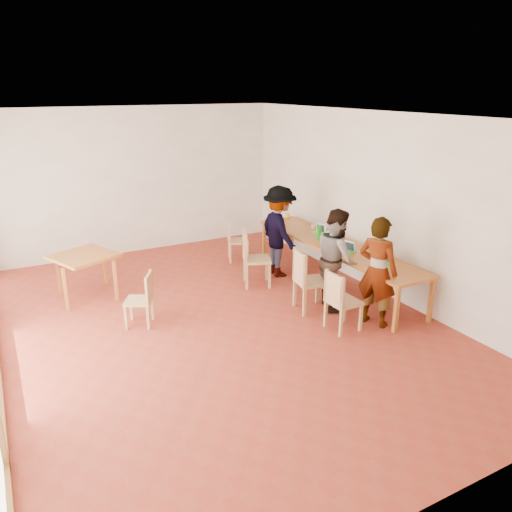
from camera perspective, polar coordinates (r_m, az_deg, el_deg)
The scene contains 24 objects.
ground at distance 7.56m, azimuth -4.59°, elevation -7.68°, with size 8.00×8.00×0.00m, color maroon.
wall_back at distance 10.73m, azimuth -13.55°, elevation 8.33°, with size 6.00×0.10×3.00m, color #EEE3CD.
wall_front at distance 3.94m, azimuth 19.43°, elevation -10.78°, with size 6.00×0.10×3.00m, color #EEE3CD.
wall_right at distance 8.61m, azimuth 13.81°, elevation 5.78°, with size 0.10×8.00×3.00m, color #EEE3CD.
ceiling at distance 6.77m, azimuth -5.28°, elevation 15.82°, with size 6.00×8.00×0.04m, color white.
communal_table at distance 8.86m, azimuth 8.99°, elevation 1.11°, with size 0.80×4.00×0.75m.
side_table at distance 8.67m, azimuth -19.05°, elevation -0.36°, with size 0.90×0.90×0.75m.
chair_near at distance 7.21m, azimuth 9.47°, elevation -4.45°, with size 0.43×0.43×0.48m.
chair_mid at distance 7.76m, azimuth 5.68°, elevation -2.09°, with size 0.54×0.54×0.53m.
chair_far at distance 8.72m, azimuth -0.61°, elevation 0.43°, with size 0.60×0.60×0.53m.
chair_empty at distance 10.01m, azimuth -2.61°, elevation 2.37°, with size 0.52×0.52×0.46m.
chair_spare at distance 7.48m, azimuth -12.70°, elevation -4.24°, with size 0.51×0.51×0.43m.
person_near at distance 7.43m, azimuth 13.71°, elevation -1.75°, with size 0.60×0.39×1.65m, color gray.
person_mid at distance 7.92m, azimuth 9.20°, elevation -0.31°, with size 0.78×0.61×1.60m, color gray.
person_far at distance 9.15m, azimuth 2.69°, elevation 2.81°, with size 1.09×0.63×1.68m, color gray.
laptop_near at distance 7.97m, azimuth 14.55°, elevation -0.49°, with size 0.30×0.32×0.22m.
laptop_mid at distance 8.43m, azimuth 10.55°, elevation 0.78°, with size 0.25×0.26×0.18m.
laptop_far at distance 9.42m, azimuth 7.31°, elevation 2.90°, with size 0.25×0.27×0.18m.
yellow_mug at distance 10.44m, azimuth 3.63°, elevation 4.58°, with size 0.12×0.12×0.10m, color yellow.
green_bottle at distance 8.96m, azimuth 7.25°, elevation 2.65°, with size 0.07×0.07×0.28m, color #147816.
clear_glass at distance 9.27m, azimuth 8.30°, elevation 2.54°, with size 0.07×0.07×0.09m, color silver.
condiment_cup at distance 9.76m, azimuth 6.55°, elevation 3.36°, with size 0.08×0.08×0.06m, color white.
pink_phone at distance 7.97m, azimuth 15.46°, elevation -0.99°, with size 0.05×0.10×0.01m, color #CE455F.
black_pouch at distance 8.76m, azimuth 9.31°, elevation 1.53°, with size 0.16×0.26×0.09m, color black.
Camera 1 is at (-2.65, -6.22, 3.38)m, focal length 35.00 mm.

